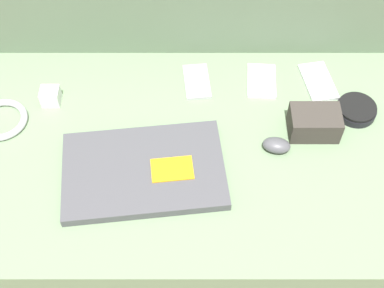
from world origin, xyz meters
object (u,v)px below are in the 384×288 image
at_px(phone_black, 197,82).
at_px(camera_pouch, 315,123).
at_px(speaker_puck, 356,110).
at_px(charger_brick, 51,96).
at_px(phone_silver, 262,81).
at_px(computer_mouse, 277,147).
at_px(laptop, 144,170).
at_px(phone_small, 318,82).

relative_size(phone_black, camera_pouch, 1.03).
relative_size(speaker_puck, charger_brick, 2.15).
bearing_deg(phone_silver, computer_mouse, -81.73).
relative_size(laptop, computer_mouse, 5.33).
bearing_deg(phone_black, phone_silver, -5.02).
bearing_deg(camera_pouch, phone_silver, 124.77).
bearing_deg(computer_mouse, camera_pouch, 43.96).
distance_m(phone_silver, phone_small, 0.14).
bearing_deg(speaker_puck, phone_silver, 155.28).
bearing_deg(phone_black, charger_brick, -175.84).
xyz_separation_m(laptop, phone_silver, (0.28, 0.27, -0.01)).
bearing_deg(laptop, camera_pouch, 10.65).
xyz_separation_m(laptop, computer_mouse, (0.29, 0.06, 0.00)).
height_order(phone_silver, charger_brick, charger_brick).
distance_m(phone_silver, charger_brick, 0.51).
height_order(computer_mouse, phone_small, computer_mouse).
xyz_separation_m(computer_mouse, phone_small, (0.12, 0.21, -0.01)).
height_order(laptop, phone_black, laptop).
bearing_deg(speaker_puck, camera_pouch, -153.95).
height_order(laptop, phone_silver, laptop).
bearing_deg(phone_small, phone_silver, 168.59).
distance_m(speaker_puck, phone_silver, 0.24).
bearing_deg(phone_black, speaker_puck, -20.23).
distance_m(laptop, phone_small, 0.49).
bearing_deg(computer_mouse, phone_silver, 106.18).
height_order(laptop, computer_mouse, computer_mouse).
relative_size(phone_small, camera_pouch, 1.18).
xyz_separation_m(computer_mouse, camera_pouch, (0.09, 0.06, 0.02)).
bearing_deg(charger_brick, computer_mouse, -15.45).
xyz_separation_m(laptop, phone_small, (0.42, 0.27, -0.01)).
distance_m(phone_black, charger_brick, 0.35).
xyz_separation_m(phone_silver, phone_black, (-0.16, -0.00, -0.00)).
xyz_separation_m(laptop, phone_black, (0.12, 0.27, -0.01)).
height_order(phone_silver, camera_pouch, camera_pouch).
bearing_deg(phone_small, phone_black, 169.59).
distance_m(computer_mouse, phone_silver, 0.21).
distance_m(computer_mouse, phone_black, 0.27).
xyz_separation_m(phone_black, camera_pouch, (0.27, -0.15, 0.03)).
bearing_deg(phone_silver, camera_pouch, -51.52).
height_order(phone_black, camera_pouch, camera_pouch).
distance_m(speaker_puck, phone_black, 0.39).
height_order(speaker_puck, camera_pouch, camera_pouch).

